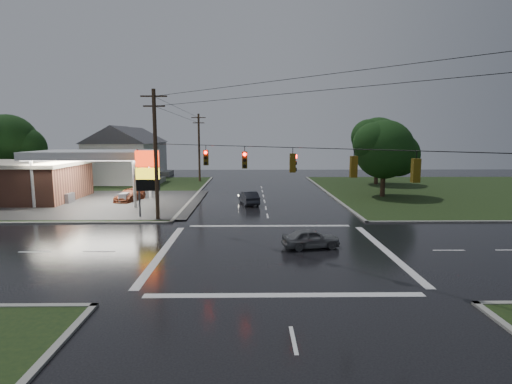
{
  "coord_description": "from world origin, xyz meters",
  "views": [
    {
      "loc": [
        -1.51,
        -24.25,
        7.2
      ],
      "look_at": [
        -1.11,
        5.28,
        3.0
      ],
      "focal_mm": 28.0,
      "sensor_mm": 36.0,
      "label": 1
    }
  ],
  "objects_px": {
    "gas_station": "(31,178)",
    "utility_pole_n": "(199,147)",
    "utility_pole_nw": "(156,153)",
    "house_near": "(121,154)",
    "tree_ne_near": "(385,150)",
    "car_crossing": "(311,238)",
    "pylon_sign": "(148,172)",
    "tree_nw_behind": "(10,143)",
    "car_north": "(249,198)",
    "car_pump": "(130,195)",
    "house_far": "(137,151)",
    "tree_ne_far": "(379,142)"
  },
  "relations": [
    {
      "from": "utility_pole_n",
      "to": "house_far",
      "type": "height_order",
      "value": "utility_pole_n"
    },
    {
      "from": "house_far",
      "to": "car_crossing",
      "type": "bearing_deg",
      "value": -62.79
    },
    {
      "from": "car_crossing",
      "to": "tree_ne_far",
      "type": "bearing_deg",
      "value": -34.5
    },
    {
      "from": "utility_pole_n",
      "to": "tree_ne_near",
      "type": "height_order",
      "value": "utility_pole_n"
    },
    {
      "from": "car_pump",
      "to": "pylon_sign",
      "type": "bearing_deg",
      "value": -50.79
    },
    {
      "from": "car_crossing",
      "to": "car_pump",
      "type": "bearing_deg",
      "value": 32.18
    },
    {
      "from": "utility_pole_nw",
      "to": "car_pump",
      "type": "height_order",
      "value": "utility_pole_nw"
    },
    {
      "from": "tree_ne_far",
      "to": "car_pump",
      "type": "height_order",
      "value": "tree_ne_far"
    },
    {
      "from": "tree_nw_behind",
      "to": "car_crossing",
      "type": "relative_size",
      "value": 2.7
    },
    {
      "from": "utility_pole_n",
      "to": "car_crossing",
      "type": "distance_m",
      "value": 39.42
    },
    {
      "from": "utility_pole_nw",
      "to": "car_crossing",
      "type": "bearing_deg",
      "value": -36.51
    },
    {
      "from": "gas_station",
      "to": "car_north",
      "type": "bearing_deg",
      "value": -5.86
    },
    {
      "from": "house_near",
      "to": "tree_ne_near",
      "type": "height_order",
      "value": "tree_ne_near"
    },
    {
      "from": "utility_pole_nw",
      "to": "house_far",
      "type": "distance_m",
      "value": 40.48
    },
    {
      "from": "house_far",
      "to": "car_north",
      "type": "bearing_deg",
      "value": -56.65
    },
    {
      "from": "gas_station",
      "to": "utility_pole_n",
      "type": "relative_size",
      "value": 2.5
    },
    {
      "from": "utility_pole_nw",
      "to": "house_near",
      "type": "xyz_separation_m",
      "value": [
        -11.45,
        26.5,
        -1.32
      ]
    },
    {
      "from": "tree_ne_near",
      "to": "car_north",
      "type": "xyz_separation_m",
      "value": [
        -15.85,
        -4.76,
        -4.86
      ]
    },
    {
      "from": "house_near",
      "to": "car_crossing",
      "type": "height_order",
      "value": "house_near"
    },
    {
      "from": "utility_pole_n",
      "to": "tree_ne_near",
      "type": "relative_size",
      "value": 1.17
    },
    {
      "from": "car_north",
      "to": "car_pump",
      "type": "relative_size",
      "value": 0.91
    },
    {
      "from": "tree_ne_near",
      "to": "car_crossing",
      "type": "bearing_deg",
      "value": -118.96
    },
    {
      "from": "car_north",
      "to": "utility_pole_nw",
      "type": "bearing_deg",
      "value": 32.37
    },
    {
      "from": "car_crossing",
      "to": "car_pump",
      "type": "distance_m",
      "value": 25.34
    },
    {
      "from": "utility_pole_nw",
      "to": "tree_nw_behind",
      "type": "height_order",
      "value": "utility_pole_nw"
    },
    {
      "from": "house_far",
      "to": "gas_station",
      "type": "bearing_deg",
      "value": -97.5
    },
    {
      "from": "house_far",
      "to": "utility_pole_nw",
      "type": "bearing_deg",
      "value": -72.08
    },
    {
      "from": "gas_station",
      "to": "tree_nw_behind",
      "type": "bearing_deg",
      "value": 128.42
    },
    {
      "from": "utility_pole_n",
      "to": "utility_pole_nw",
      "type": "bearing_deg",
      "value": -90.0
    },
    {
      "from": "gas_station",
      "to": "pylon_sign",
      "type": "xyz_separation_m",
      "value": [
        15.18,
        -9.2,
        1.46
      ]
    },
    {
      "from": "gas_station",
      "to": "utility_pole_n",
      "type": "height_order",
      "value": "utility_pole_n"
    },
    {
      "from": "house_far",
      "to": "car_crossing",
      "type": "distance_m",
      "value": 53.3
    },
    {
      "from": "utility_pole_nw",
      "to": "tree_ne_far",
      "type": "bearing_deg",
      "value": 42.59
    },
    {
      "from": "utility_pole_n",
      "to": "tree_nw_behind",
      "type": "distance_m",
      "value": 25.63
    },
    {
      "from": "gas_station",
      "to": "car_pump",
      "type": "bearing_deg",
      "value": -1.94
    },
    {
      "from": "gas_station",
      "to": "car_pump",
      "type": "height_order",
      "value": "gas_station"
    },
    {
      "from": "car_north",
      "to": "car_pump",
      "type": "bearing_deg",
      "value": -21.48
    },
    {
      "from": "gas_station",
      "to": "tree_ne_far",
      "type": "distance_m",
      "value": 45.29
    },
    {
      "from": "tree_ne_near",
      "to": "house_near",
      "type": "bearing_deg",
      "value": 158.24
    },
    {
      "from": "house_near",
      "to": "car_crossing",
      "type": "relative_size",
      "value": 2.99
    },
    {
      "from": "house_far",
      "to": "tree_nw_behind",
      "type": "bearing_deg",
      "value": -123.44
    },
    {
      "from": "gas_station",
      "to": "utility_pole_nw",
      "type": "height_order",
      "value": "utility_pole_nw"
    },
    {
      "from": "utility_pole_nw",
      "to": "utility_pole_n",
      "type": "height_order",
      "value": "utility_pole_nw"
    },
    {
      "from": "pylon_sign",
      "to": "car_pump",
      "type": "bearing_deg",
      "value": 116.1
    },
    {
      "from": "gas_station",
      "to": "utility_pole_nw",
      "type": "bearing_deg",
      "value": -32.23
    },
    {
      "from": "car_pump",
      "to": "gas_station",
      "type": "bearing_deg",
      "value": -168.82
    },
    {
      "from": "car_north",
      "to": "tree_ne_far",
      "type": "bearing_deg",
      "value": -150.79
    },
    {
      "from": "utility_pole_nw",
      "to": "car_north",
      "type": "distance_m",
      "value": 12.08
    },
    {
      "from": "house_far",
      "to": "tree_ne_far",
      "type": "xyz_separation_m",
      "value": [
        39.1,
        -14.01,
        1.77
      ]
    },
    {
      "from": "gas_station",
      "to": "pylon_sign",
      "type": "height_order",
      "value": "pylon_sign"
    }
  ]
}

